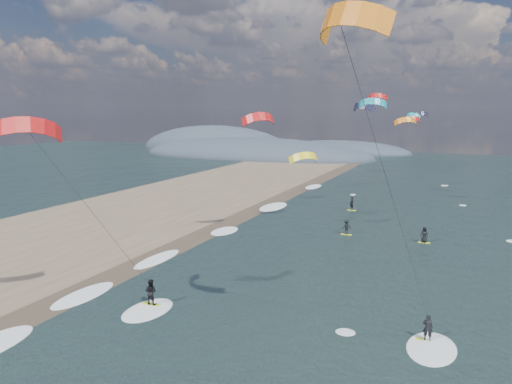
% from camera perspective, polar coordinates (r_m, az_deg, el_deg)
% --- Properties ---
extents(ground, '(260.00, 260.00, 0.00)m').
position_cam_1_polar(ground, '(26.32, -8.96, -19.58)').
color(ground, black).
rests_on(ground, ground).
extents(sand_strip, '(26.00, 240.00, 0.00)m').
position_cam_1_polar(sand_strip, '(48.55, -27.00, -6.70)').
color(sand_strip, brown).
rests_on(sand_strip, ground).
extents(wet_sand_strip, '(3.00, 240.00, 0.00)m').
position_cam_1_polar(wet_sand_strip, '(40.29, -15.89, -9.24)').
color(wet_sand_strip, '#382D23').
rests_on(wet_sand_strip, ground).
extents(coastal_hills, '(80.00, 41.00, 15.00)m').
position_cam_1_polar(coastal_hills, '(140.06, -0.83, 4.44)').
color(coastal_hills, '#3D4756').
rests_on(coastal_hills, ground).
extents(kitesurfer_near_a, '(7.60, 8.97, 17.54)m').
position_cam_1_polar(kitesurfer_near_a, '(23.18, 12.11, 9.82)').
color(kitesurfer_near_a, '#C2E127').
rests_on(kitesurfer_near_a, ground).
extents(kitesurfer_near_b, '(7.01, 9.21, 12.99)m').
position_cam_1_polar(kitesurfer_near_b, '(30.34, -20.77, 0.53)').
color(kitesurfer_near_b, '#C2E127').
rests_on(kitesurfer_near_b, ground).
extents(far_kitesurfers, '(10.87, 13.07, 1.71)m').
position_cam_1_polar(far_kitesurfers, '(53.84, 12.83, -3.45)').
color(far_kitesurfers, '#C2E127').
rests_on(far_kitesurfers, ground).
extents(bg_kite_field, '(12.20, 73.80, 8.54)m').
position_cam_1_polar(bg_kite_field, '(78.55, 14.13, 8.63)').
color(bg_kite_field, red).
rests_on(bg_kite_field, ground).
extents(shoreline_surf, '(2.40, 79.40, 0.11)m').
position_cam_1_polar(shoreline_surf, '(43.20, -10.63, -7.74)').
color(shoreline_surf, white).
rests_on(shoreline_surf, ground).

